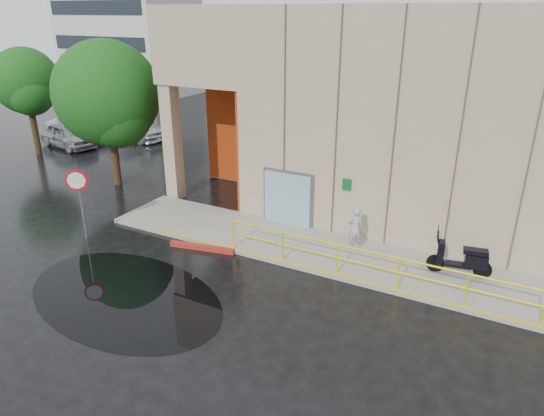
% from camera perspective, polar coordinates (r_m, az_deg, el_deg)
% --- Properties ---
extents(ground, '(120.00, 120.00, 0.00)m').
position_cam_1_polar(ground, '(14.56, -9.51, -10.52)').
color(ground, black).
rests_on(ground, ground).
extents(sidewalk, '(20.00, 3.00, 0.15)m').
position_cam_1_polar(sidewalk, '(16.45, 11.58, -6.27)').
color(sidewalk, gray).
rests_on(sidewalk, ground).
extents(building, '(20.00, 10.17, 8.00)m').
position_cam_1_polar(building, '(20.99, 20.77, 10.98)').
color(building, tan).
rests_on(building, ground).
extents(guardrail, '(9.56, 0.06, 1.03)m').
position_cam_1_polar(guardrail, '(14.96, 11.13, -6.66)').
color(guardrail, yellow).
rests_on(guardrail, sidewalk).
extents(distant_building, '(12.00, 8.08, 15.00)m').
position_cam_1_polar(distant_building, '(51.82, -16.70, 21.10)').
color(distant_building, silver).
rests_on(distant_building, ground).
extents(person, '(0.66, 0.60, 1.52)m').
position_cam_1_polar(person, '(16.77, 9.78, -2.37)').
color(person, '#A5A5AA').
rests_on(person, sidewalk).
extents(scooter, '(1.97, 0.94, 1.49)m').
position_cam_1_polar(scooter, '(15.98, 21.46, -4.60)').
color(scooter, black).
rests_on(scooter, sidewalk).
extents(stop_sign, '(0.65, 0.54, 2.69)m').
position_cam_1_polar(stop_sign, '(18.41, -21.82, 2.06)').
color(stop_sign, slate).
rests_on(stop_sign, ground).
extents(red_curb, '(2.39, 0.65, 0.18)m').
position_cam_1_polar(red_curb, '(17.22, -8.23, -4.62)').
color(red_curb, maroon).
rests_on(red_curb, ground).
extents(puddle, '(7.56, 5.40, 0.01)m').
position_cam_1_polar(puddle, '(15.15, -16.98, -9.84)').
color(puddle, black).
rests_on(puddle, ground).
extents(car_a, '(4.58, 2.55, 1.47)m').
position_cam_1_polar(car_a, '(32.34, -22.93, 7.90)').
color(car_a, '#A7A8AE').
rests_on(car_a, ground).
extents(car_b, '(4.57, 1.70, 1.49)m').
position_cam_1_polar(car_b, '(34.13, -21.64, 8.79)').
color(car_b, '#BBBBBD').
rests_on(car_b, ground).
extents(car_c, '(5.24, 2.34, 1.49)m').
position_cam_1_polar(car_c, '(33.09, -16.49, 9.05)').
color(car_c, silver).
rests_on(car_c, ground).
extents(tree_near, '(4.76, 4.76, 6.70)m').
position_cam_1_polar(tree_near, '(23.51, -18.61, 12.15)').
color(tree_near, black).
rests_on(tree_near, ground).
extents(tree_far, '(3.69, 3.64, 5.99)m').
position_cam_1_polar(tree_far, '(30.78, -26.89, 12.89)').
color(tree_far, black).
rests_on(tree_far, ground).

